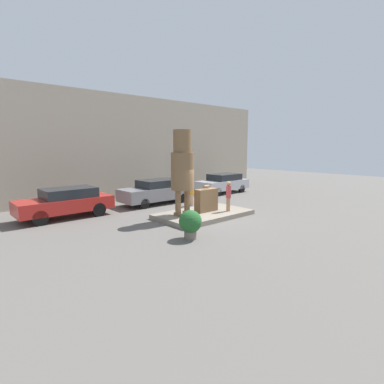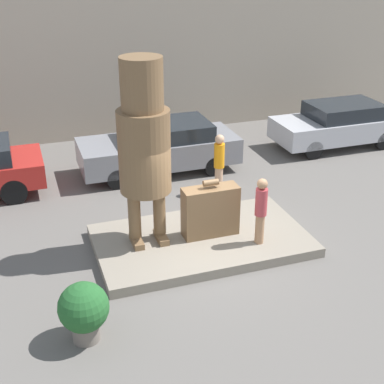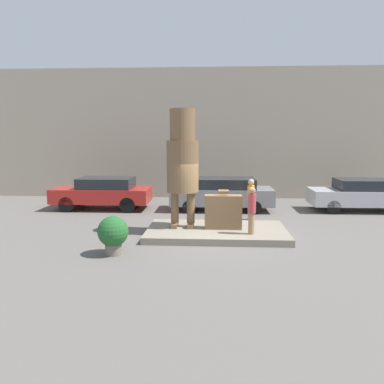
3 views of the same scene
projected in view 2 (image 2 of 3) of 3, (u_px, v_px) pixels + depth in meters
The scene contains 10 objects.
ground_plane at pixel (201, 245), 12.45m from camera, with size 60.00×60.00×0.00m, color #605B56.
pedestal at pixel (201, 241), 12.40m from camera, with size 4.86×2.81×0.23m.
building_backdrop at pixel (118, 32), 18.14m from camera, with size 28.00×0.60×7.17m.
statue_figure at pixel (144, 140), 11.16m from camera, with size 1.12×1.12×4.14m.
giant_suitcase at pixel (210, 211), 12.20m from camera, with size 1.29×0.47×1.38m.
tourist at pixel (261, 208), 11.73m from camera, with size 0.27×0.27×1.57m.
parked_car_grey at pixel (160, 146), 16.07m from camera, with size 4.74×1.87×1.52m.
parked_car_silver at pixel (339, 124), 18.07m from camera, with size 4.33×1.81×1.49m.
planter_pot at pixel (84, 310), 9.24m from camera, with size 0.90×0.90×1.15m.
worker_hivis at pixel (219, 161), 14.62m from camera, with size 0.29×0.29×1.71m.
Camera 2 is at (-3.68, -10.06, 6.46)m, focal length 50.00 mm.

